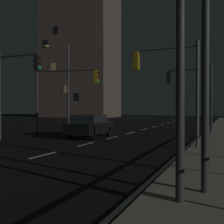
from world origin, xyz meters
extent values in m
plane|color=black|center=(0.00, 17.50, 0.00)|extent=(112.00, 112.00, 0.00)
cube|color=#9E937F|center=(6.69, 17.50, 0.07)|extent=(2.12, 77.00, 0.14)
cube|color=silver|center=(0.00, 9.00, 0.01)|extent=(0.14, 2.00, 0.01)
cube|color=silver|center=(0.00, 13.00, 0.01)|extent=(0.14, 2.00, 0.01)
cube|color=silver|center=(0.00, 17.00, 0.01)|extent=(0.14, 2.00, 0.01)
cube|color=silver|center=(0.00, 21.00, 0.01)|extent=(0.14, 2.00, 0.01)
cube|color=silver|center=(0.00, 25.00, 0.01)|extent=(0.14, 2.00, 0.01)
cube|color=silver|center=(0.00, 29.00, 0.01)|extent=(0.14, 2.00, 0.01)
cube|color=silver|center=(0.00, 33.00, 0.01)|extent=(0.14, 2.00, 0.01)
cube|color=silver|center=(0.00, 37.00, 0.01)|extent=(0.14, 2.00, 0.01)
cube|color=silver|center=(0.00, 41.00, 0.01)|extent=(0.14, 2.00, 0.01)
cube|color=silver|center=(0.00, 45.00, 0.01)|extent=(0.14, 2.00, 0.01)
cube|color=silver|center=(5.37, 22.50, 0.01)|extent=(0.14, 53.00, 0.01)
cube|color=black|center=(-1.42, 16.54, 0.67)|extent=(1.93, 4.44, 0.70)
cube|color=#1E2328|center=(-1.42, 16.29, 1.29)|extent=(1.66, 2.50, 0.55)
cylinder|color=black|center=(-2.26, 17.93, 0.32)|extent=(0.24, 0.65, 0.64)
cylinder|color=black|center=(-0.66, 17.97, 0.32)|extent=(0.24, 0.65, 0.64)
cylinder|color=black|center=(-2.19, 15.11, 0.32)|extent=(0.24, 0.65, 0.64)
cylinder|color=black|center=(-0.59, 15.15, 0.32)|extent=(0.24, 0.65, 0.64)
cylinder|color=#2D3033|center=(6.15, 21.72, 2.70)|extent=(0.16, 0.16, 5.11)
cylinder|color=#2D3033|center=(4.55, 21.83, 5.00)|extent=(3.21, 0.33, 0.11)
cube|color=black|center=(2.95, 21.94, 4.48)|extent=(0.30, 0.36, 0.95)
sphere|color=black|center=(2.79, 21.95, 4.78)|extent=(0.20, 0.20, 0.20)
sphere|color=black|center=(2.79, 21.95, 4.48)|extent=(0.20, 0.20, 0.20)
sphere|color=#19D84C|center=(2.79, 21.95, 4.18)|extent=(0.20, 0.20, 0.20)
cylinder|color=#2D3033|center=(-6.11, 16.97, 2.51)|extent=(0.16, 0.16, 5.01)
cylinder|color=#2D3033|center=(-3.80, 17.27, 4.76)|extent=(4.64, 0.70, 0.11)
cube|color=olive|center=(-1.48, 17.56, 4.24)|extent=(0.32, 0.37, 0.95)
sphere|color=black|center=(-1.33, 17.58, 4.54)|extent=(0.20, 0.20, 0.20)
sphere|color=black|center=(-1.33, 17.58, 4.24)|extent=(0.20, 0.20, 0.20)
sphere|color=#19D84C|center=(-1.33, 17.58, 3.94)|extent=(0.20, 0.20, 0.20)
cylinder|color=#4C4C51|center=(6.00, 13.04, 2.71)|extent=(0.16, 0.16, 5.14)
cylinder|color=#4C4C51|center=(4.43, 13.14, 5.03)|extent=(3.15, 0.31, 0.11)
cube|color=olive|center=(2.86, 13.24, 4.51)|extent=(0.30, 0.36, 0.95)
sphere|color=black|center=(2.70, 13.25, 4.81)|extent=(0.20, 0.20, 0.20)
sphere|color=black|center=(2.70, 13.25, 4.51)|extent=(0.20, 0.20, 0.20)
sphere|color=#19D84C|center=(2.70, 13.25, 4.21)|extent=(0.20, 0.20, 0.20)
cylinder|color=#38383D|center=(-6.02, 12.96, 2.73)|extent=(0.16, 0.16, 5.46)
cylinder|color=#2D3033|center=(-4.55, 12.89, 5.21)|extent=(2.95, 0.25, 0.11)
cube|color=black|center=(-3.07, 12.83, 4.68)|extent=(0.30, 0.35, 0.95)
sphere|color=black|center=(-2.92, 12.82, 4.98)|extent=(0.20, 0.20, 0.20)
sphere|color=black|center=(-2.92, 12.82, 4.68)|extent=(0.20, 0.20, 0.20)
sphere|color=#19D84C|center=(-2.92, 12.82, 4.38)|extent=(0.20, 0.20, 0.20)
cylinder|color=#2D3033|center=(6.93, 5.27, 4.27)|extent=(0.18, 0.18, 8.26)
cylinder|color=#2D3033|center=(6.50, 4.37, 3.44)|extent=(0.18, 0.18, 6.61)
cylinder|color=#38383D|center=(5.98, 8.07, 4.25)|extent=(0.18, 0.18, 8.21)
cylinder|color=#38383D|center=(-6.13, 21.67, 3.87)|extent=(0.18, 0.18, 7.73)
cylinder|color=#38383D|center=(-6.95, 21.15, 7.58)|extent=(1.70, 1.12, 0.10)
ellipsoid|color=#F9D172|center=(-7.77, 20.64, 7.48)|extent=(0.56, 0.36, 0.24)
cube|color=brown|center=(-22.16, 54.62, 13.14)|extent=(14.74, 9.92, 26.28)
cube|color=#EACC7A|center=(-25.92, 49.63, 10.32)|extent=(1.10, 0.06, 1.50)
cube|color=black|center=(-25.20, 49.63, 17.65)|extent=(1.10, 0.06, 1.50)
cube|color=black|center=(-27.69, 49.63, 15.14)|extent=(1.10, 0.06, 1.50)
cube|color=black|center=(-20.48, 49.63, 4.11)|extent=(1.10, 0.06, 1.50)
cube|color=#EACC7A|center=(-22.92, 49.63, 5.71)|extent=(1.10, 0.06, 1.50)
camera|label=1|loc=(7.43, -1.70, 2.06)|focal=47.46mm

